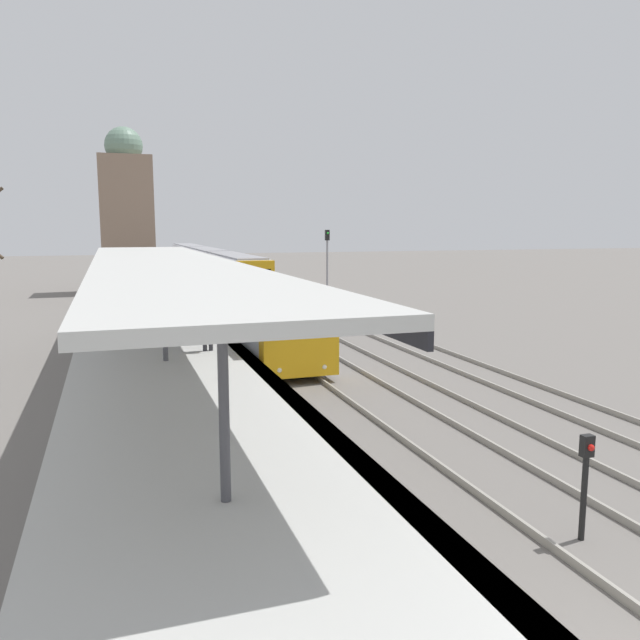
{
  "coord_description": "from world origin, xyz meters",
  "views": [
    {
      "loc": [
        -5.76,
        -3.77,
        5.11
      ],
      "look_at": [
        1.61,
        18.15,
        1.67
      ],
      "focal_mm": 35.0,
      "sensor_mm": 36.0,
      "label": 1
    }
  ],
  "objects_px": {
    "train_near": "(202,279)",
    "train_far": "(207,263)",
    "signal_mast_far": "(327,257)",
    "person_on_platform": "(207,322)",
    "signal_post_near": "(585,475)"
  },
  "relations": [
    {
      "from": "person_on_platform",
      "to": "signal_post_near",
      "type": "height_order",
      "value": "person_on_platform"
    },
    {
      "from": "train_far",
      "to": "signal_post_near",
      "type": "xyz_separation_m",
      "value": [
        -1.81,
        -53.62,
        -0.59
      ]
    },
    {
      "from": "person_on_platform",
      "to": "signal_mast_far",
      "type": "bearing_deg",
      "value": 60.3
    },
    {
      "from": "signal_post_near",
      "to": "signal_mast_far",
      "type": "relative_size",
      "value": 0.36
    },
    {
      "from": "signal_mast_far",
      "to": "train_near",
      "type": "bearing_deg",
      "value": 166.29
    },
    {
      "from": "person_on_platform",
      "to": "train_far",
      "type": "relative_size",
      "value": 0.04
    },
    {
      "from": "train_near",
      "to": "signal_mast_far",
      "type": "xyz_separation_m",
      "value": [
        8.09,
        -1.97,
        1.37
      ]
    },
    {
      "from": "person_on_platform",
      "to": "train_near",
      "type": "relative_size",
      "value": 0.04
    },
    {
      "from": "train_near",
      "to": "train_far",
      "type": "relative_size",
      "value": 1.05
    },
    {
      "from": "train_near",
      "to": "signal_mast_far",
      "type": "height_order",
      "value": "signal_mast_far"
    },
    {
      "from": "train_far",
      "to": "signal_mast_far",
      "type": "bearing_deg",
      "value": -77.39
    },
    {
      "from": "person_on_platform",
      "to": "signal_post_near",
      "type": "bearing_deg",
      "value": -71.86
    },
    {
      "from": "signal_post_near",
      "to": "signal_mast_far",
      "type": "xyz_separation_m",
      "value": [
        6.67,
        31.89,
        2.0
      ]
    },
    {
      "from": "train_near",
      "to": "signal_post_near",
      "type": "bearing_deg",
      "value": -87.6
    },
    {
      "from": "train_far",
      "to": "train_near",
      "type": "bearing_deg",
      "value": -99.28
    }
  ]
}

